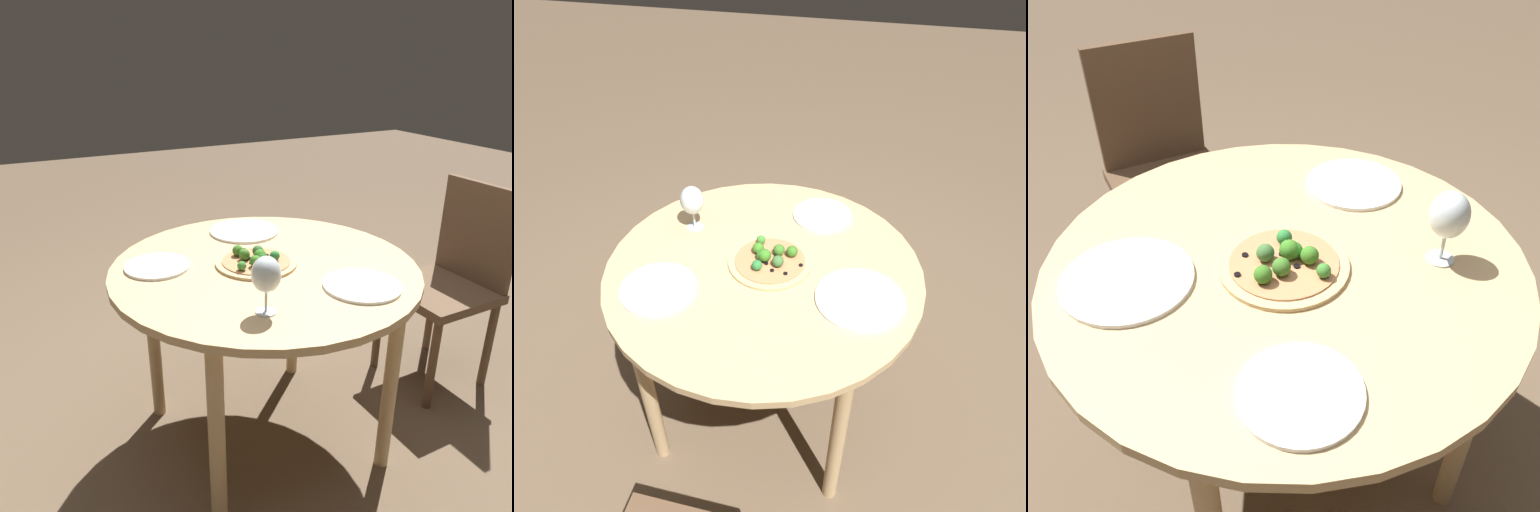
{
  "view_description": "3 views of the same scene",
  "coord_description": "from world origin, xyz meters",
  "views": [
    {
      "loc": [
        -1.38,
        0.73,
        1.43
      ],
      "look_at": [
        0.02,
        0.02,
        0.78
      ],
      "focal_mm": 35.0,
      "sensor_mm": 36.0,
      "label": 1
    },
    {
      "loc": [
        0.32,
        -1.2,
        1.82
      ],
      "look_at": [
        0.02,
        0.02,
        0.78
      ],
      "focal_mm": 35.0,
      "sensor_mm": 36.0,
      "label": 2
    },
    {
      "loc": [
        0.43,
        0.85,
        1.53
      ],
      "look_at": [
        0.02,
        0.02,
        0.78
      ],
      "focal_mm": 40.0,
      "sensor_mm": 36.0,
      "label": 3
    }
  ],
  "objects": [
    {
      "name": "wine_glass",
      "position": [
        -0.3,
        0.15,
        0.86
      ],
      "size": [
        0.08,
        0.08,
        0.17
      ],
      "color": "silver",
      "rests_on": "dining_table"
    },
    {
      "name": "plate_near",
      "position": [
        0.33,
        -0.08,
        0.75
      ],
      "size": [
        0.28,
        0.28,
        0.01
      ],
      "color": "white",
      "rests_on": "dining_table"
    },
    {
      "name": "dining_table",
      "position": [
        0.0,
        0.0,
        0.66
      ],
      "size": [
        1.05,
        1.05,
        0.75
      ],
      "color": "tan",
      "rests_on": "ground_plane"
    },
    {
      "name": "chair",
      "position": [
        0.01,
        -0.94,
        0.49
      ],
      "size": [
        0.4,
        0.4,
        0.9
      ],
      "rotation": [
        0.0,
        0.0,
        -3.13
      ],
      "color": "brown",
      "rests_on": "ground_plane"
    },
    {
      "name": "ground_plane",
      "position": [
        0.0,
        0.0,
        0.0
      ],
      "size": [
        12.0,
        12.0,
        0.0
      ],
      "primitive_type": "plane",
      "color": "brown"
    },
    {
      "name": "plate_far",
      "position": [
        -0.29,
        -0.19,
        0.75
      ],
      "size": [
        0.24,
        0.24,
        0.01
      ],
      "color": "white",
      "rests_on": "dining_table"
    },
    {
      "name": "pizza",
      "position": [
        0.02,
        0.03,
        0.76
      ],
      "size": [
        0.28,
        0.28,
        0.06
      ],
      "color": "tan",
      "rests_on": "dining_table"
    },
    {
      "name": "plate_side",
      "position": [
        0.14,
        0.33,
        0.75
      ],
      "size": [
        0.22,
        0.22,
        0.01
      ],
      "color": "white",
      "rests_on": "dining_table"
    }
  ]
}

